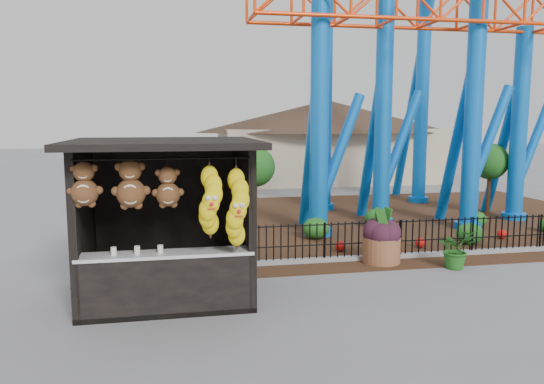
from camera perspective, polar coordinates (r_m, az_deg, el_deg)
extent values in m
plane|color=slate|center=(10.30, 6.18, -12.10)|extent=(120.00, 120.00, 0.00)
cube|color=#331E11|center=(18.90, 10.62, -2.99)|extent=(18.00, 12.00, 0.02)
cube|color=gray|center=(14.47, 17.96, -6.34)|extent=(18.00, 0.18, 0.12)
cube|color=black|center=(11.00, -11.15, -10.63)|extent=(3.20, 2.60, 0.10)
cube|color=black|center=(11.85, -11.33, -2.07)|extent=(3.20, 0.12, 3.00)
cube|color=black|center=(10.76, -19.59, -3.37)|extent=(0.12, 2.60, 3.00)
cube|color=black|center=(10.73, -3.09, -2.95)|extent=(0.12, 2.60, 3.00)
cube|color=black|center=(10.20, -11.59, 5.18)|extent=(3.50, 3.40, 0.12)
cube|color=black|center=(9.57, -20.61, -4.77)|extent=(0.14, 0.14, 3.00)
cube|color=black|center=(9.54, -2.12, -4.30)|extent=(0.14, 0.14, 3.00)
cube|color=black|center=(9.85, -11.22, -9.78)|extent=(3.00, 0.50, 1.10)
cube|color=silver|center=(9.69, -11.31, -6.57)|extent=(3.10, 0.55, 0.06)
cylinder|color=black|center=(9.02, -11.61, 3.52)|extent=(2.90, 0.04, 0.04)
cylinder|color=blue|center=(15.87, 5.14, 7.76)|extent=(0.56, 0.56, 7.00)
cylinder|color=blue|center=(16.22, 4.99, -4.26)|extent=(0.84, 0.84, 0.24)
cylinder|color=blue|center=(17.84, 11.87, 8.11)|extent=(0.56, 0.56, 7.30)
cylinder|color=blue|center=(18.15, 11.56, -3.10)|extent=(0.84, 0.84, 0.24)
cylinder|color=blue|center=(17.92, 20.86, 8.09)|extent=(0.56, 0.56, 7.50)
cylinder|color=blue|center=(18.23, 20.31, -3.38)|extent=(0.84, 0.84, 0.24)
cylinder|color=blue|center=(20.30, 25.04, 6.50)|extent=(0.56, 0.56, 6.60)
cylinder|color=blue|center=(20.58, 24.54, -2.37)|extent=(0.84, 0.84, 0.24)
cylinder|color=blue|center=(20.65, 5.72, 11.22)|extent=(0.56, 0.56, 9.50)
cylinder|color=blue|center=(20.88, 5.55, -1.56)|extent=(0.84, 0.84, 0.24)
cylinder|color=blue|center=(23.28, 15.91, 11.81)|extent=(0.56, 0.56, 10.50)
cylinder|color=blue|center=(23.45, 15.44, -0.78)|extent=(0.84, 0.84, 0.24)
cylinder|color=blue|center=(16.76, 4.24, 4.78)|extent=(0.36, 2.21, 5.85)
cylinder|color=blue|center=(16.40, 7.16, 4.06)|extent=(1.62, 0.32, 3.73)
cylinder|color=blue|center=(18.68, 10.72, 5.32)|extent=(0.36, 2.29, 6.10)
cylinder|color=blue|center=(18.42, 13.43, 4.64)|extent=(1.67, 0.32, 3.88)
cylinder|color=blue|center=(18.70, 19.26, 5.25)|extent=(0.36, 2.34, 6.26)
cylinder|color=blue|center=(18.56, 22.04, 4.53)|extent=(1.71, 0.32, 3.99)
cylinder|color=blue|center=(21.06, 23.48, 4.36)|extent=(0.36, 2.10, 5.53)
cylinder|color=blue|center=(20.99, 25.96, 3.76)|extent=(1.54, 0.32, 3.52)
cylinder|color=brown|center=(13.36, 11.69, -6.13)|extent=(1.02, 1.02, 0.64)
ellipsoid|color=black|center=(13.22, 11.77, -3.42)|extent=(0.70, 0.70, 0.64)
imported|color=#215F1C|center=(13.33, 19.16, -5.79)|extent=(0.99, 0.91, 0.94)
ellipsoid|color=#1C5318|center=(15.66, 4.73, -3.91)|extent=(0.78, 0.78, 0.62)
ellipsoid|color=#1C5318|center=(15.95, 20.48, -4.22)|extent=(0.75, 0.75, 0.60)
ellipsoid|color=#1C5318|center=(18.47, 21.08, -2.77)|extent=(0.66, 0.66, 0.53)
ellipsoid|color=#1C5318|center=(17.62, 11.14, -2.76)|extent=(0.76, 0.76, 0.60)
sphere|color=#B9110C|center=(14.30, 7.36, -5.79)|extent=(0.28, 0.28, 0.28)
sphere|color=#B9110C|center=(15.11, 15.66, -5.28)|extent=(0.28, 0.28, 0.28)
sphere|color=#B9110C|center=(17.03, 23.49, -4.18)|extent=(0.28, 0.28, 0.28)
cube|color=#BFAD8C|center=(30.64, 5.91, 4.00)|extent=(12.00, 6.00, 3.00)
cone|color=#332319|center=(30.57, 5.97, 8.50)|extent=(15.00, 15.00, 1.80)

